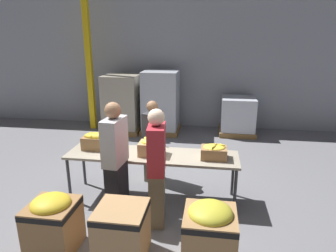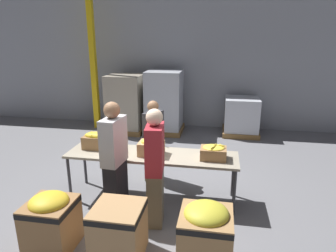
{
  "view_description": "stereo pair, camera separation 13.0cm",
  "coord_description": "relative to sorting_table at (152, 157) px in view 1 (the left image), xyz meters",
  "views": [
    {
      "loc": [
        0.94,
        -4.48,
        2.67
      ],
      "look_at": [
        0.23,
        0.24,
        1.22
      ],
      "focal_mm": 32.0,
      "sensor_mm": 36.0,
      "label": 1
    },
    {
      "loc": [
        1.06,
        -4.46,
        2.67
      ],
      "look_at": [
        0.23,
        0.24,
        1.22
      ],
      "focal_mm": 32.0,
      "sensor_mm": 36.0,
      "label": 2
    }
  ],
  "objects": [
    {
      "name": "ground_plane",
      "position": [
        0.0,
        0.0,
        -0.75
      ],
      "size": [
        30.0,
        30.0,
        0.0
      ],
      "primitive_type": "plane",
      "color": "slate"
    },
    {
      "name": "wall_back",
      "position": [
        0.0,
        4.41,
        1.25
      ],
      "size": [
        16.0,
        0.08,
        4.0
      ],
      "color": "#9399A3",
      "rests_on": "ground_plane"
    },
    {
      "name": "sorting_table",
      "position": [
        0.0,
        0.0,
        0.0
      ],
      "size": [
        2.82,
        0.72,
        0.8
      ],
      "color": "#9E937F",
      "rests_on": "ground_plane"
    },
    {
      "name": "banana_box_0",
      "position": [
        -0.97,
        0.08,
        0.2
      ],
      "size": [
        0.49,
        0.27,
        0.29
      ],
      "color": "olive",
      "rests_on": "sorting_table"
    },
    {
      "name": "banana_box_1",
      "position": [
        0.0,
        -0.03,
        0.2
      ],
      "size": [
        0.4,
        0.31,
        0.28
      ],
      "color": "tan",
      "rests_on": "sorting_table"
    },
    {
      "name": "banana_box_2",
      "position": [
        1.0,
        -0.02,
        0.17
      ],
      "size": [
        0.4,
        0.31,
        0.25
      ],
      "color": "olive",
      "rests_on": "sorting_table"
    },
    {
      "name": "volunteer_0",
      "position": [
        0.21,
        -0.68,
        0.11
      ],
      "size": [
        0.28,
        0.49,
        1.74
      ],
      "rotation": [
        0.0,
        0.0,
        1.68
      ],
      "color": "#6B604C",
      "rests_on": "ground_plane"
    },
    {
      "name": "volunteer_1",
      "position": [
        -0.44,
        -0.54,
        0.13
      ],
      "size": [
        0.29,
        0.5,
        1.78
      ],
      "rotation": [
        0.0,
        0.0,
        1.47
      ],
      "color": "black",
      "rests_on": "ground_plane"
    },
    {
      "name": "volunteer_2",
      "position": [
        -0.12,
        0.68,
        0.02
      ],
      "size": [
        0.34,
        0.46,
        1.55
      ],
      "rotation": [
        0.0,
        0.0,
        -1.93
      ],
      "color": "#6B604C",
      "rests_on": "ground_plane"
    },
    {
      "name": "donation_bin_0",
      "position": [
        -1.0,
        -1.45,
        -0.34
      ],
      "size": [
        0.59,
        0.59,
        0.76
      ],
      "color": "olive",
      "rests_on": "ground_plane"
    },
    {
      "name": "donation_bin_1",
      "position": [
        -0.09,
        -1.45,
        -0.38
      ],
      "size": [
        0.61,
        0.61,
        0.68
      ],
      "color": "tan",
      "rests_on": "ground_plane"
    },
    {
      "name": "donation_bin_2",
      "position": [
        0.98,
        -1.45,
        -0.31
      ],
      "size": [
        0.61,
        0.61,
        0.83
      ],
      "color": "#A37A4C",
      "rests_on": "ground_plane"
    },
    {
      "name": "support_pillar",
      "position": [
        -2.56,
        3.74,
        1.25
      ],
      "size": [
        0.16,
        0.16,
        4.0
      ],
      "color": "yellow",
      "rests_on": "ground_plane"
    },
    {
      "name": "pallet_stack_0",
      "position": [
        -1.58,
        3.55,
        0.05
      ],
      "size": [
        1.05,
        1.05,
        1.62
      ],
      "color": "olive",
      "rests_on": "ground_plane"
    },
    {
      "name": "pallet_stack_1",
      "position": [
        1.67,
        3.82,
        -0.24
      ],
      "size": [
        0.99,
        0.99,
        1.03
      ],
      "color": "olive",
      "rests_on": "ground_plane"
    },
    {
      "name": "pallet_stack_2",
      "position": [
        -0.49,
        3.67,
        0.11
      ],
      "size": [
        1.05,
        1.05,
        1.74
      ],
      "color": "olive",
      "rests_on": "ground_plane"
    }
  ]
}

